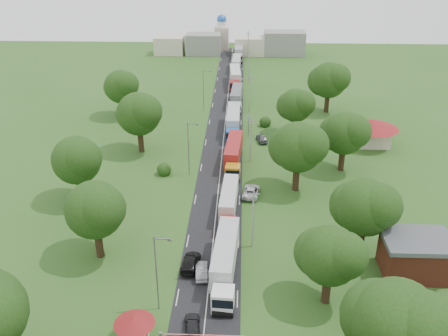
{
  "coord_description": "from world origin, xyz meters",
  "views": [
    {
      "loc": [
        3.77,
        -64.82,
        39.93
      ],
      "look_at": [
        0.87,
        11.77,
        3.0
      ],
      "focal_mm": 40.0,
      "sensor_mm": 36.0,
      "label": 1
    }
  ],
  "objects_px": {
    "guard_booth": "(135,325)",
    "car_lane_mid": "(202,271)",
    "car_lane_front": "(192,326)",
    "info_sign": "(249,121)",
    "boom_barrier": "(190,335)",
    "truck_0": "(225,260)"
  },
  "relations": [
    {
      "from": "truck_0",
      "to": "info_sign",
      "type": "bearing_deg",
      "value": 86.17
    },
    {
      "from": "truck_0",
      "to": "car_lane_mid",
      "type": "distance_m",
      "value": 3.35
    },
    {
      "from": "guard_booth",
      "to": "car_lane_front",
      "type": "height_order",
      "value": "guard_booth"
    },
    {
      "from": "car_lane_mid",
      "to": "info_sign",
      "type": "bearing_deg",
      "value": -101.59
    },
    {
      "from": "boom_barrier",
      "to": "info_sign",
      "type": "distance_m",
      "value": 60.39
    },
    {
      "from": "info_sign",
      "to": "truck_0",
      "type": "height_order",
      "value": "truck_0"
    },
    {
      "from": "info_sign",
      "to": "car_lane_front",
      "type": "bearing_deg",
      "value": -96.29
    },
    {
      "from": "guard_booth",
      "to": "car_lane_front",
      "type": "xyz_separation_m",
      "value": [
        5.95,
        1.5,
        -1.43
      ]
    },
    {
      "from": "guard_booth",
      "to": "car_lane_front",
      "type": "relative_size",
      "value": 1.02
    },
    {
      "from": "boom_barrier",
      "to": "car_lane_front",
      "type": "height_order",
      "value": "car_lane_front"
    },
    {
      "from": "guard_booth",
      "to": "car_lane_mid",
      "type": "distance_m",
      "value": 13.04
    },
    {
      "from": "truck_0",
      "to": "car_lane_front",
      "type": "bearing_deg",
      "value": -107.71
    },
    {
      "from": "boom_barrier",
      "to": "guard_booth",
      "type": "xyz_separation_m",
      "value": [
        -5.84,
        -0.0,
        1.27
      ]
    },
    {
      "from": "info_sign",
      "to": "car_lane_mid",
      "type": "distance_m",
      "value": 49.07
    },
    {
      "from": "boom_barrier",
      "to": "truck_0",
      "type": "distance_m",
      "value": 12.09
    },
    {
      "from": "info_sign",
      "to": "car_lane_mid",
      "type": "bearing_deg",
      "value": -97.27
    },
    {
      "from": "boom_barrier",
      "to": "car_lane_mid",
      "type": "bearing_deg",
      "value": 88.2
    },
    {
      "from": "car_lane_mid",
      "to": "car_lane_front",
      "type": "bearing_deg",
      "value": 84.24
    },
    {
      "from": "info_sign",
      "to": "car_lane_front",
      "type": "distance_m",
      "value": 58.9
    },
    {
      "from": "boom_barrier",
      "to": "truck_0",
      "type": "xyz_separation_m",
      "value": [
        3.32,
        11.54,
        1.37
      ]
    },
    {
      "from": "guard_booth",
      "to": "info_sign",
      "type": "relative_size",
      "value": 1.07
    },
    {
      "from": "boom_barrier",
      "to": "truck_0",
      "type": "height_order",
      "value": "truck_0"
    }
  ]
}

